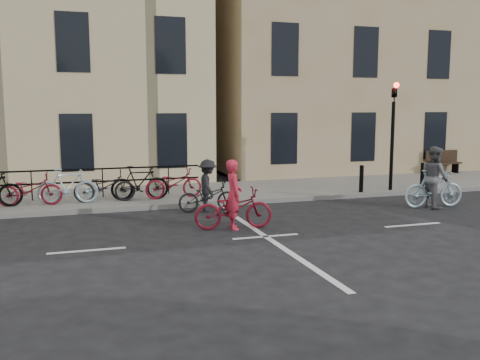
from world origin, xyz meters
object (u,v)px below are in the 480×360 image
object	(u,v)px
cyclist_pink	(233,205)
traffic_light	(393,123)
bench	(443,161)
cyclist_grey	(434,183)
cyclist_dark	(208,191)

from	to	relation	value
cyclist_pink	traffic_light	bearing A→B (deg)	-57.96
traffic_light	bench	bearing A→B (deg)	35.25
cyclist_pink	cyclist_grey	xyz separation A→B (m)	(6.49, 0.83, 0.15)
bench	cyclist_pink	world-z (taller)	cyclist_pink
cyclist_grey	cyclist_dark	size ratio (longest dim) A/B	1.13
traffic_light	bench	xyz separation A→B (m)	(4.80, 3.39, -1.78)
traffic_light	bench	distance (m)	6.14
bench	cyclist_pink	xyz separation A→B (m)	(-11.47, -6.72, -0.08)
traffic_light	cyclist_grey	bearing A→B (deg)	-93.99
cyclist_dark	bench	bearing A→B (deg)	-65.62
bench	cyclist_grey	world-z (taller)	cyclist_grey
bench	cyclist_grey	distance (m)	7.71
traffic_light	cyclist_pink	size ratio (longest dim) A/B	1.96
bench	cyclist_dark	distance (m)	12.36
traffic_light	cyclist_pink	bearing A→B (deg)	-153.46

